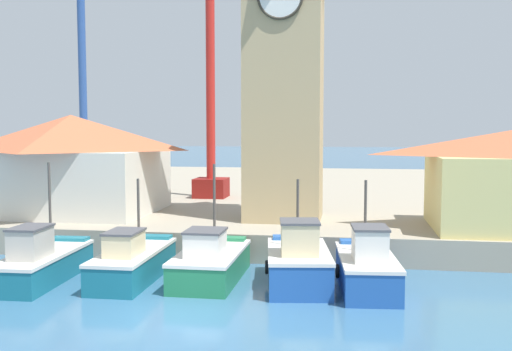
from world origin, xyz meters
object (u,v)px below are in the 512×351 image
Objects in this scene: fishing_boat_far_left at (42,262)px; fishing_boat_left_inner at (210,262)px; warehouse_left at (72,163)px; fishing_boat_mid_left at (298,262)px; clock_tower at (285,60)px; fishing_boat_left_outer at (133,261)px; fishing_boat_center at (367,267)px; port_crane_far at (84,88)px; port_crane_near at (211,60)px.

fishing_boat_left_inner is (6.05, 1.12, -0.02)m from fishing_boat_far_left.
warehouse_left is (-9.25, 7.94, 3.09)m from fishing_boat_left_inner.
fishing_boat_mid_left is 11.13m from clock_tower.
fishing_boat_mid_left is 15.22m from warehouse_left.
warehouse_left is at bearing 127.50° from fishing_boat_left_outer.
fishing_boat_center is at bearing 0.57° from fishing_boat_left_outer.
fishing_boat_center is at bearing -64.10° from clock_tower.
fishing_boat_far_left is at bearing -132.87° from clock_tower.
warehouse_left is at bearing 139.36° from fishing_boat_left_inner.
port_crane_far reaches higher than fishing_boat_center.
port_crane_far is at bearing 141.78° from clock_tower.
warehouse_left is at bearing 177.38° from clock_tower.
fishing_boat_left_inner is at bearing -40.64° from warehouse_left.
fishing_boat_left_outer is 1.07× the size of fishing_boat_left_inner.
warehouse_left reaches higher than fishing_boat_left_inner.
port_crane_far is (-8.11, 21.19, 7.71)m from fishing_boat_far_left.
fishing_boat_left_inner is 5.66m from fishing_boat_center.
port_crane_far is at bearing 157.70° from port_crane_near.
fishing_boat_mid_left is at bearing 5.62° from fishing_boat_far_left.
port_crane_near is (-3.63, 15.75, 9.08)m from fishing_boat_left_inner.
port_crane_near is (2.41, 16.87, 9.05)m from fishing_boat_far_left.
port_crane_near is (-6.89, 15.96, 8.94)m from fishing_boat_mid_left.
port_crane_near is at bearing 54.26° from warehouse_left.
fishing_boat_mid_left is at bearing -49.34° from port_crane_far.
port_crane_far is (-4.90, 12.13, 4.64)m from warehouse_left.
fishing_boat_mid_left is 27.79m from port_crane_far.
port_crane_far is at bearing 118.91° from fishing_boat_left_outer.
fishing_boat_center is (5.65, -0.32, 0.09)m from fishing_boat_left_inner.
port_crane_near is (5.62, 7.81, 5.98)m from warehouse_left.
fishing_boat_left_inner is at bearing 8.03° from fishing_boat_left_outer.
warehouse_left is (-12.51, 8.15, 2.96)m from fishing_boat_mid_left.
fishing_boat_mid_left is 0.26× the size of port_crane_far.
port_crane_near is (-5.53, 8.32, 0.96)m from clock_tower.
clock_tower is (4.74, 7.83, 8.11)m from fishing_boat_left_outer.
fishing_boat_mid_left is at bearing -79.86° from clock_tower.
fishing_boat_left_inner is 0.30× the size of clock_tower.
fishing_boat_mid_left is at bearing -33.08° from warehouse_left.
fishing_boat_far_left is at bearing -70.52° from warehouse_left.
warehouse_left reaches higher than fishing_boat_far_left.
warehouse_left is at bearing 109.48° from fishing_boat_far_left.
fishing_boat_mid_left is 0.29× the size of clock_tower.
fishing_boat_center is at bearing -45.82° from port_crane_far.
fishing_boat_far_left reaches higher than fishing_boat_mid_left.
clock_tower is 1.82× the size of warehouse_left.
fishing_boat_far_left is 3.28m from fishing_boat_left_outer.
fishing_boat_left_inner is 18.54m from port_crane_near.
fishing_boat_mid_left is at bearing -3.63° from fishing_boat_left_inner.
fishing_boat_far_left is 9.35m from fishing_boat_mid_left.
fishing_boat_left_inner reaches higher than fishing_boat_center.
port_crane_near reaches higher than fishing_boat_center.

